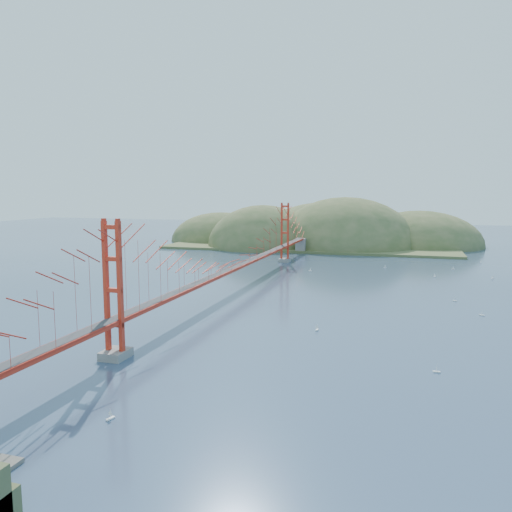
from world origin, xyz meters
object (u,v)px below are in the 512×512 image
(bridge, at_px, (235,241))
(sailboat_2, at_px, (437,371))
(sailboat_1, at_px, (482,314))
(sailboat_0, at_px, (317,329))

(bridge, relative_size, sailboat_2, 144.58)
(sailboat_1, xyz_separation_m, sailboat_0, (-16.69, -11.37, 0.01))
(bridge, height_order, sailboat_1, bridge)
(bridge, height_order, sailboat_2, bridge)
(sailboat_2, height_order, sailboat_0, sailboat_0)
(bridge, distance_m, sailboat_1, 32.59)
(bridge, bearing_deg, sailboat_1, -10.16)
(sailboat_2, height_order, sailboat_1, sailboat_2)
(sailboat_2, bearing_deg, sailboat_0, 140.65)
(sailboat_2, xyz_separation_m, sailboat_0, (-10.87, 8.91, 0.00))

